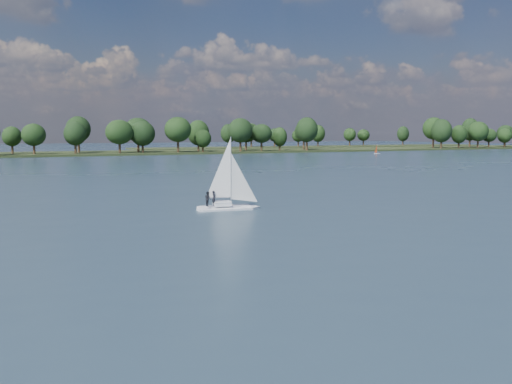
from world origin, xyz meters
TOP-DOWN VIEW (x-y plane):
  - ground at (0.00, 100.00)m, footprint 700.00×700.00m
  - far_shore at (0.00, 212.00)m, footprint 660.00×40.00m
  - far_shore_back at (160.00, 260.00)m, footprint 220.00×30.00m
  - sailboat at (4.90, 42.05)m, footprint 6.44×2.39m
  - dinghy_orange at (124.42, 167.54)m, footprint 2.55×1.21m
  - treeline at (0.06, 207.87)m, footprint 563.23×73.63m

SIDE VIEW (x-z plane):
  - ground at x=0.00m, z-range 0.00..0.00m
  - far_shore at x=0.00m, z-range -0.75..0.75m
  - far_shore_back at x=160.00m, z-range -0.70..0.70m
  - dinghy_orange at x=124.42m, z-range -1.04..2.90m
  - sailboat at x=4.90m, z-range -1.83..6.46m
  - treeline at x=0.06m, z-range -0.85..17.30m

